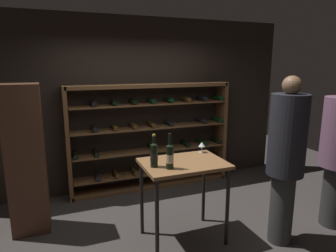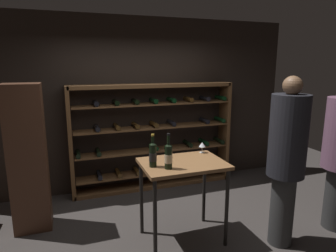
% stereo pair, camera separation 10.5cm
% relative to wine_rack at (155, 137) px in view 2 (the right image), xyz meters
% --- Properties ---
extents(ground_plane, '(9.36, 9.36, 0.00)m').
position_rel_wine_rack_xyz_m(ground_plane, '(-0.31, -1.47, -0.88)').
color(ground_plane, '#383330').
extents(back_wall, '(5.62, 0.10, 2.84)m').
position_rel_wine_rack_xyz_m(back_wall, '(-0.31, 0.21, 0.54)').
color(back_wall, black).
rests_on(back_wall, ground).
extents(wine_rack, '(2.74, 0.32, 1.77)m').
position_rel_wine_rack_xyz_m(wine_rack, '(0.00, 0.00, 0.00)').
color(wine_rack, brown).
rests_on(wine_rack, ground).
extents(tasting_table, '(0.96, 0.68, 0.98)m').
position_rel_wine_rack_xyz_m(tasting_table, '(-0.16, -1.63, -0.03)').
color(tasting_table, brown).
rests_on(tasting_table, ground).
extents(person_guest_blue_shirt, '(0.41, 0.41, 1.96)m').
position_rel_wine_rack_xyz_m(person_guest_blue_shirt, '(0.90, -2.09, 0.21)').
color(person_guest_blue_shirt, '#303030').
rests_on(person_guest_blue_shirt, ground).
extents(display_cabinet, '(0.44, 0.36, 1.86)m').
position_rel_wine_rack_xyz_m(display_cabinet, '(-1.88, -0.76, 0.05)').
color(display_cabinet, '#4C2D1E').
rests_on(display_cabinet, ground).
extents(wine_bottle_amber_reserve, '(0.09, 0.09, 0.39)m').
position_rel_wine_rack_xyz_m(wine_bottle_amber_reserve, '(-0.39, -1.78, 0.24)').
color(wine_bottle_amber_reserve, black).
rests_on(wine_bottle_amber_reserve, tasting_table).
extents(wine_bottle_green_slim, '(0.08, 0.08, 0.37)m').
position_rel_wine_rack_xyz_m(wine_bottle_green_slim, '(-0.53, -1.67, 0.24)').
color(wine_bottle_green_slim, black).
rests_on(wine_bottle_green_slim, tasting_table).
extents(wine_glass_stemmed_right, '(0.08, 0.08, 0.13)m').
position_rel_wine_rack_xyz_m(wine_glass_stemmed_right, '(0.21, -1.37, 0.20)').
color(wine_glass_stemmed_right, silver).
rests_on(wine_glass_stemmed_right, tasting_table).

